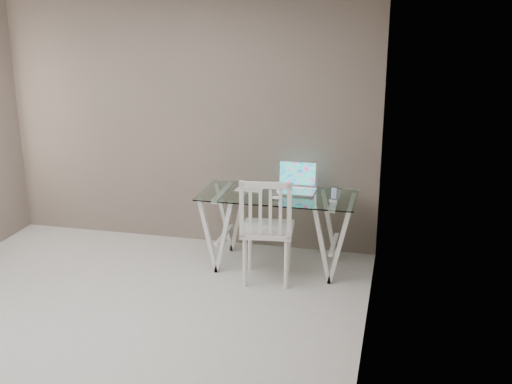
% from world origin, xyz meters
% --- Properties ---
extents(room, '(4.50, 4.52, 2.71)m').
position_xyz_m(room, '(-0.06, 0.02, 1.72)').
color(room, beige).
rests_on(room, ground).
extents(desk, '(1.50, 0.70, 0.75)m').
position_xyz_m(desk, '(1.07, 1.74, 0.38)').
color(desk, silver).
rests_on(desk, ground).
extents(chair, '(0.52, 0.52, 1.03)m').
position_xyz_m(chair, '(1.04, 1.34, 0.56)').
color(chair, white).
rests_on(chair, ground).
extents(laptop, '(0.39, 0.32, 0.28)m').
position_xyz_m(laptop, '(1.21, 1.91, 0.81)').
color(laptop, silver).
rests_on(laptop, desk).
extents(keyboard, '(0.29, 0.12, 0.01)m').
position_xyz_m(keyboard, '(0.76, 1.79, 0.75)').
color(keyboard, silver).
rests_on(keyboard, desk).
extents(mouse, '(0.10, 0.06, 0.03)m').
position_xyz_m(mouse, '(1.09, 1.59, 0.76)').
color(mouse, white).
rests_on(mouse, desk).
extents(phone_dock, '(0.07, 0.07, 0.14)m').
position_xyz_m(phone_dock, '(1.61, 1.66, 0.78)').
color(phone_dock, white).
rests_on(phone_dock, desk).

